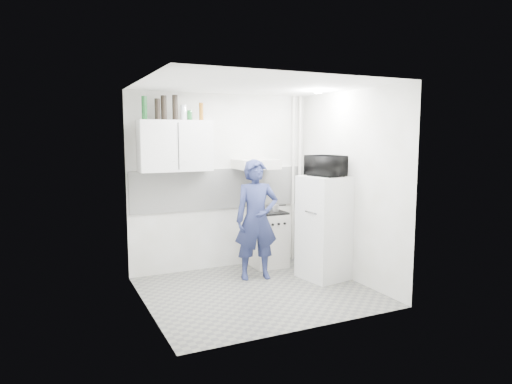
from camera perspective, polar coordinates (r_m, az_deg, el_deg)
name	(u,v)px	position (r m, az deg, el deg)	size (l,w,h in m)	color
floor	(257,292)	(5.99, 0.18, -12.33)	(2.80, 2.80, 0.00)	slate
ceiling	(258,85)	(5.68, 0.19, 13.22)	(2.80, 2.80, 0.00)	white
wall_back	(222,182)	(6.84, -4.29, 1.25)	(2.80, 2.80, 0.00)	white
wall_left	(145,198)	(5.26, -13.75, -0.70)	(2.60, 2.60, 0.00)	white
wall_right	(349,186)	(6.42, 11.57, 0.74)	(2.60, 2.60, 0.00)	white
person	(256,220)	(6.33, 0.05, -3.47)	(0.61, 0.40, 1.67)	navy
stove	(268,240)	(7.02, 1.47, -5.97)	(0.51, 0.51, 0.82)	beige
fridge	(325,227)	(6.44, 8.60, -4.41)	(0.60, 0.60, 1.44)	white
stove_top	(268,212)	(6.93, 1.48, -2.56)	(0.49, 0.49, 0.03)	black
saucepan	(273,208)	(6.97, 2.15, -1.98)	(0.17, 0.17, 0.10)	silver
microwave	(326,166)	(6.32, 8.75, 3.26)	(0.35, 0.51, 0.28)	black
bottle_a	(144,108)	(6.32, -13.78, 10.17)	(0.07, 0.07, 0.31)	#144C1E
bottle_b	(157,109)	(6.36, -12.22, 10.08)	(0.07, 0.07, 0.28)	black
bottle_c	(164,108)	(6.38, -11.45, 10.28)	(0.08, 0.08, 0.33)	black
bottle_d	(175,108)	(6.42, -10.09, 10.35)	(0.08, 0.08, 0.34)	black
canister_a	(184,113)	(6.45, -9.05, 9.77)	(0.08, 0.08, 0.21)	#B2B7BC
canister_b	(190,115)	(6.47, -8.29, 9.46)	(0.07, 0.07, 0.14)	#144C1E
bottle_e	(201,112)	(6.52, -6.86, 9.94)	(0.06, 0.06, 0.25)	brown
upper_cabinet	(175,146)	(6.41, -10.09, 5.70)	(1.00, 0.35, 0.70)	white
range_hood	(256,164)	(6.76, 0.01, 3.50)	(0.60, 0.50, 0.14)	beige
backsplash	(222,189)	(6.84, -4.24, 0.41)	(2.74, 0.03, 0.60)	white
pipe_a	(300,179)	(7.33, 5.48, 1.63)	(0.05, 0.05, 2.60)	beige
pipe_b	(293,179)	(7.27, 4.66, 1.60)	(0.04, 0.04, 2.60)	beige
ceiling_spot_fixture	(318,92)	(6.34, 7.79, 12.25)	(0.10, 0.10, 0.02)	white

